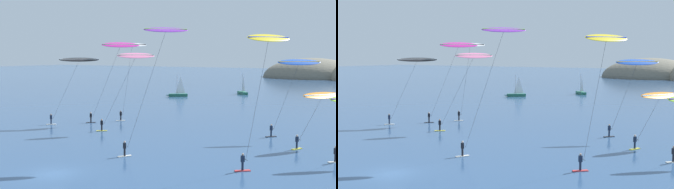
# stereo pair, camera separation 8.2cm
# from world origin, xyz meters

# --- Properties ---
(ground_plane) EXTENTS (600.00, 600.00, 0.00)m
(ground_plane) POSITION_xyz_m (0.00, 0.00, 0.00)
(ground_plane) COLOR #2D4C75
(sailboat_near) EXTENTS (5.24, 4.48, 5.70)m
(sailboat_near) POSITION_xyz_m (-25.59, 68.08, 0.64)
(sailboat_near) COLOR #23664C
(sailboat_near) RESTS_ON ground
(sailboat_far) EXTENTS (4.63, 5.12, 5.70)m
(sailboat_far) POSITION_xyz_m (-13.29, 82.98, 0.64)
(sailboat_far) COLOR #23664C
(sailboat_far) RESTS_ON ground
(kitesurfer_black) EXTENTS (6.62, 6.46, 10.49)m
(kitesurfer_black) POSITION_xyz_m (-17.58, 22.34, 9.50)
(kitesurfer_black) COLOR silver
(kitesurfer_black) RESTS_ON ground
(kitesurfer_blue) EXTENTS (6.21, 5.28, 10.35)m
(kitesurfer_blue) POSITION_xyz_m (14.55, 29.46, 9.19)
(kitesurfer_blue) COLOR #2D2D33
(kitesurfer_blue) RESTS_ON ground
(kitesurfer_magenta) EXTENTS (6.56, 7.15, 12.96)m
(kitesurfer_magenta) POSITION_xyz_m (-13.39, 27.49, 11.69)
(kitesurfer_magenta) COLOR #2D2D33
(kitesurfer_magenta) RESTS_ON ground
(kitesurfer_purple) EXTENTS (6.16, 6.05, 13.90)m
(kitesurfer_purple) POSITION_xyz_m (4.71, 11.50, 12.47)
(kitesurfer_purple) COLOR silver
(kitesurfer_purple) RESTS_ON ground
(kitesurfer_white) EXTENTS (3.84, 4.57, 12.87)m
(kitesurfer_white) POSITION_xyz_m (-12.40, 29.48, 11.25)
(kitesurfer_white) COLOR silver
(kitesurfer_white) RESTS_ON ground
(kitesurfer_pink) EXTENTS (6.28, 7.28, 11.23)m
(kitesurfer_pink) POSITION_xyz_m (-7.22, 22.93, 10.05)
(kitesurfer_pink) COLOR yellow
(kitesurfer_pink) RESTS_ON ground
(kitesurfer_yellow) EXTENTS (4.23, 5.01, 12.91)m
(kitesurfer_yellow) POSITION_xyz_m (16.02, 11.67, 11.42)
(kitesurfer_yellow) COLOR red
(kitesurfer_yellow) RESTS_ON ground
(kitesurfer_orange) EXTENTS (4.83, 6.86, 6.52)m
(kitesurfer_orange) POSITION_xyz_m (18.62, 24.60, 5.73)
(kitesurfer_orange) COLOR yellow
(kitesurfer_orange) RESTS_ON ground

